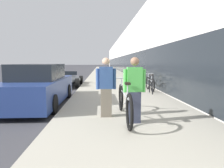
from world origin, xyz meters
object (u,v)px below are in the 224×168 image
(person_bystander, at_px, (106,87))
(cruiser_bike_farthest, at_px, (135,77))
(cruiser_bike_nearest, at_px, (150,84))
(parked_sedan_curbside, at_px, (39,86))
(person_rider, at_px, (134,90))
(vintage_roadster_curbside, at_px, (67,80))
(tandem_bicycle, at_px, (124,103))
(bike_rack_hoop, at_px, (151,82))
(cruiser_bike_middle, at_px, (140,79))

(person_bystander, height_order, cruiser_bike_farthest, person_bystander)
(cruiser_bike_nearest, bearing_deg, parked_sedan_curbside, -151.64)
(person_bystander, relative_size, cruiser_bike_farthest, 0.87)
(person_rider, distance_m, vintage_roadster_curbside, 8.86)
(tandem_bicycle, bearing_deg, cruiser_bike_nearest, 69.08)
(parked_sedan_curbside, bearing_deg, bike_rack_hoop, 20.03)
(person_rider, distance_m, cruiser_bike_farthest, 9.64)
(person_rider, height_order, cruiser_bike_farthest, person_rider)
(tandem_bicycle, height_order, person_rider, person_rider)
(cruiser_bike_nearest, bearing_deg, cruiser_bike_farthest, 90.21)
(bike_rack_hoop, xyz_separation_m, parked_sedan_curbside, (-4.50, -1.64, 0.04))
(person_rider, xyz_separation_m, cruiser_bike_farthest, (1.66, 9.49, -0.41))
(cruiser_bike_farthest, height_order, vintage_roadster_curbside, cruiser_bike_farthest)
(cruiser_bike_farthest, relative_size, parked_sedan_curbside, 0.39)
(tandem_bicycle, height_order, parked_sedan_curbside, parked_sedan_curbside)
(bike_rack_hoop, relative_size, cruiser_bike_farthest, 0.48)
(tandem_bicycle, height_order, cruiser_bike_farthest, tandem_bicycle)
(person_rider, distance_m, bike_rack_hoop, 4.57)
(person_bystander, bearing_deg, cruiser_bike_nearest, 63.42)
(bike_rack_hoop, xyz_separation_m, cruiser_bike_farthest, (0.16, 5.18, -0.15))
(person_rider, bearing_deg, cruiser_bike_farthest, 80.09)
(cruiser_bike_farthest, xyz_separation_m, vintage_roadster_curbside, (-4.62, -1.16, -0.08))
(person_bystander, height_order, bike_rack_hoop, person_bystander)
(tandem_bicycle, xyz_separation_m, cruiser_bike_nearest, (1.87, 4.89, -0.06))
(person_bystander, distance_m, cruiser_bike_middle, 7.07)
(cruiser_bike_nearest, relative_size, parked_sedan_curbside, 0.37)
(cruiser_bike_nearest, distance_m, vintage_roadster_curbside, 5.60)
(tandem_bicycle, relative_size, cruiser_bike_farthest, 1.44)
(cruiser_bike_middle, bearing_deg, parked_sedan_curbside, -135.10)
(person_rider, relative_size, cruiser_bike_middle, 0.81)
(person_bystander, relative_size, cruiser_bike_middle, 0.81)
(tandem_bicycle, distance_m, person_rider, 0.51)
(person_rider, bearing_deg, parked_sedan_curbside, 138.33)
(tandem_bicycle, relative_size, person_bystander, 1.65)
(tandem_bicycle, relative_size, vintage_roadster_curbside, 0.66)
(cruiser_bike_middle, height_order, cruiser_bike_farthest, cruiser_bike_middle)
(cruiser_bike_middle, distance_m, cruiser_bike_farthest, 2.24)
(vintage_roadster_curbside, bearing_deg, parked_sedan_curbside, -90.36)
(person_bystander, xyz_separation_m, vintage_roadster_curbside, (-2.32, 7.78, -0.49))
(tandem_bicycle, xyz_separation_m, bike_rack_hoop, (1.70, 4.00, 0.10))
(cruiser_bike_middle, relative_size, parked_sedan_curbside, 0.42)
(tandem_bicycle, relative_size, bike_rack_hoop, 3.00)
(bike_rack_hoop, relative_size, cruiser_bike_nearest, 0.51)
(parked_sedan_curbside, bearing_deg, tandem_bicycle, -40.11)
(cruiser_bike_farthest, bearing_deg, cruiser_bike_nearest, -89.79)
(person_rider, relative_size, cruiser_bike_nearest, 0.93)
(bike_rack_hoop, bearing_deg, cruiser_bike_nearest, 78.97)
(tandem_bicycle, distance_m, cruiser_bike_nearest, 5.23)
(tandem_bicycle, bearing_deg, person_rider, -57.58)
(cruiser_bike_middle, xyz_separation_m, vintage_roadster_curbside, (-4.56, 1.08, -0.12))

